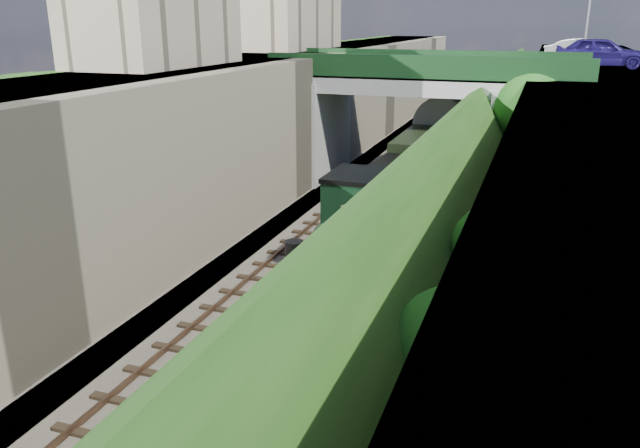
% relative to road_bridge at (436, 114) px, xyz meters
% --- Properties ---
extents(trackbed, '(10.00, 90.00, 0.20)m').
position_rel_road_bridge_xyz_m(trackbed, '(-0.94, -4.00, -3.98)').
color(trackbed, '#473F38').
rests_on(trackbed, ground).
extents(retaining_wall, '(1.00, 90.00, 7.00)m').
position_rel_road_bridge_xyz_m(retaining_wall, '(-6.44, -4.00, -0.58)').
color(retaining_wall, '#756B56').
rests_on(retaining_wall, ground).
extents(street_plateau_left, '(6.00, 90.00, 7.00)m').
position_rel_road_bridge_xyz_m(street_plateau_left, '(-9.94, -4.00, -0.58)').
color(street_plateau_left, '#262628').
rests_on(street_plateau_left, ground).
extents(street_plateau_right, '(8.00, 90.00, 6.25)m').
position_rel_road_bridge_xyz_m(street_plateau_right, '(8.56, -4.00, -0.95)').
color(street_plateau_right, '#262628').
rests_on(street_plateau_right, ground).
extents(embankment_slope, '(4.34, 90.00, 6.36)m').
position_rel_road_bridge_xyz_m(embankment_slope, '(4.02, -5.34, -1.37)').
color(embankment_slope, '#1E4714').
rests_on(embankment_slope, ground).
extents(track_left, '(2.50, 90.00, 0.20)m').
position_rel_road_bridge_xyz_m(track_left, '(-2.94, -4.00, -3.83)').
color(track_left, black).
rests_on(track_left, trackbed).
extents(track_right, '(2.50, 90.00, 0.20)m').
position_rel_road_bridge_xyz_m(track_right, '(0.26, -4.00, -3.83)').
color(track_right, black).
rests_on(track_right, trackbed).
extents(road_bridge, '(16.00, 6.40, 7.25)m').
position_rel_road_bridge_xyz_m(road_bridge, '(0.00, 0.00, 0.00)').
color(road_bridge, gray).
rests_on(road_bridge, ground).
extents(building_far, '(5.00, 10.00, 6.00)m').
position_rel_road_bridge_xyz_m(building_far, '(-11.44, 6.00, 5.92)').
color(building_far, gray).
rests_on(building_far, street_plateau_left).
extents(building_near, '(4.00, 8.00, 4.00)m').
position_rel_road_bridge_xyz_m(building_near, '(-10.44, -10.00, 4.92)').
color(building_near, gray).
rests_on(building_near, street_plateau_left).
extents(tree, '(3.60, 3.80, 6.60)m').
position_rel_road_bridge_xyz_m(tree, '(4.97, -2.42, 0.57)').
color(tree, black).
rests_on(tree, ground).
extents(lamppost, '(0.87, 0.15, 6.00)m').
position_rel_road_bridge_xyz_m(lamppost, '(7.37, 7.92, 5.49)').
color(lamppost, gray).
rests_on(lamppost, street_plateau_right).
extents(car_blue, '(5.06, 2.09, 1.71)m').
position_rel_road_bridge_xyz_m(car_blue, '(8.16, 6.16, 3.03)').
color(car_blue, '#1E1357').
rests_on(car_blue, street_plateau_right).
extents(car_silver, '(4.89, 2.56, 1.53)m').
position_rel_road_bridge_xyz_m(car_silver, '(7.44, 9.01, 2.94)').
color(car_silver, '#9A9B9F').
rests_on(car_silver, street_plateau_right).
extents(locomotive, '(3.10, 10.22, 3.83)m').
position_rel_road_bridge_xyz_m(locomotive, '(0.26, -17.15, -2.18)').
color(locomotive, black).
rests_on(locomotive, trackbed).
extents(tender, '(2.70, 6.00, 3.05)m').
position_rel_road_bridge_xyz_m(tender, '(0.26, -9.79, -2.46)').
color(tender, black).
rests_on(tender, trackbed).
extents(coach_front, '(2.90, 18.00, 3.70)m').
position_rel_road_bridge_xyz_m(coach_front, '(0.26, 2.81, -2.03)').
color(coach_front, black).
rests_on(coach_front, trackbed).
extents(coach_middle, '(2.90, 18.00, 3.70)m').
position_rel_road_bridge_xyz_m(coach_middle, '(0.26, 21.61, -2.03)').
color(coach_middle, black).
rests_on(coach_middle, trackbed).
extents(coach_rear, '(2.90, 18.00, 3.70)m').
position_rel_road_bridge_xyz_m(coach_rear, '(0.26, 40.41, -2.03)').
color(coach_rear, black).
rests_on(coach_rear, trackbed).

